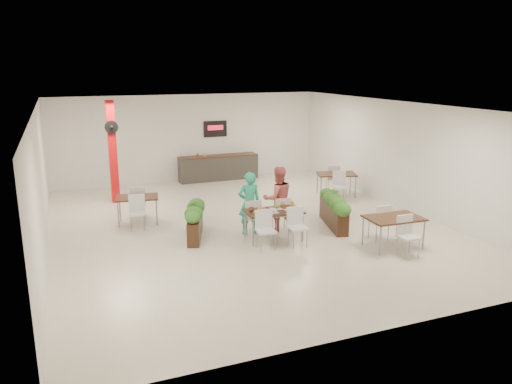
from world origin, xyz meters
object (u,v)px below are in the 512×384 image
Objects in this scene: red_column at (113,151)px; side_table_b at (336,177)px; planter_left at (195,218)px; side_table_c at (394,222)px; main_table at (273,215)px; diner_man at (249,203)px; diner_woman at (278,199)px; service_counter at (218,167)px; side_table_a at (137,201)px; planter_right at (334,208)px.

red_column reaches higher than side_table_b.
side_table_c is (4.17, -2.49, 0.14)m from planter_left.
planter_left is (-1.75, 0.94, -0.14)m from main_table.
diner_man is 0.99× the size of side_table_c.
red_column is 1.92× the size of side_table_b.
red_column reaches higher than planter_left.
diner_man is 4.83m from side_table_b.
planter_left reaches higher than main_table.
diner_man is 0.80m from diner_woman.
diner_man is (-1.14, -6.28, 0.32)m from service_counter.
diner_woman reaches higher than side_table_b.
side_table_c is at bearing -30.85° from planter_left.
diner_man is at bearing 4.33° from diner_woman.
side_table_a and side_table_c have the same top height.
side_table_a is at bearing 144.07° from side_table_c.
diner_woman is 2.20m from planter_left.
planter_right is (2.32, -0.27, -0.31)m from diner_man.
side_table_a is (-1.17, 1.67, 0.13)m from planter_left.
diner_man is 0.97× the size of side_table_b.
side_table_a is at bearing 125.18° from planter_left.
service_counter is 6.50m from planter_left.
planter_left is (-1.36, 0.29, -0.31)m from diner_man.
diner_woman reaches higher than side_table_a.
service_counter reaches higher than main_table.
side_table_c is at bearing -27.66° from side_table_a.
main_table is 0.90× the size of planter_right.
planter_right is at bearing 106.17° from side_table_c.
side_table_c is (-1.26, -4.78, -0.00)m from side_table_b.
main_table is (-0.75, -6.94, 0.14)m from service_counter.
diner_woman is 1.02× the size of side_table_b.
side_table_a is (-2.53, 1.95, -0.19)m from diner_man.
service_counter is at bearing 59.94° from side_table_a.
diner_woman is 1.04× the size of side_table_c.
service_counter is 1.85× the size of diner_man.
red_column is 1.88× the size of diner_woman.
side_table_a is (0.33, -2.47, -1.02)m from red_column.
side_table_c is at bearing -75.78° from planter_right.
planter_right is 3.35m from side_table_b.
red_column is 1.96× the size of side_table_c.
service_counter reaches higher than planter_right.
diner_man is at bearing 143.88° from side_table_c.
side_table_b is (3.28, 2.58, -0.22)m from diner_woman.
side_table_b is at bearing 77.17° from side_table_c.
service_counter is 1.58× the size of planter_right.
service_counter is 6.30m from diner_woman.
planter_left reaches higher than side_table_b.
main_table is 4.90m from side_table_b.
diner_man reaches higher than main_table.
side_table_c is (1.67, -8.49, 0.14)m from service_counter.
diner_woman reaches higher than planter_right.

